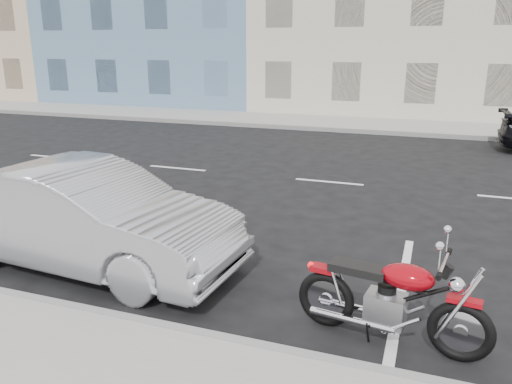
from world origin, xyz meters
TOP-DOWN VIEW (x-y plane):
  - ground at (0.00, 0.00)m, footprint 120.00×120.00m
  - sidewalk_far at (-5.00, 8.70)m, footprint 80.00×3.40m
  - curb_far at (-5.00, 7.00)m, footprint 80.00×0.12m
  - motorcycle at (0.67, -6.37)m, footprint 2.07×0.71m
  - sedan_silver at (-4.31, -5.72)m, footprint 4.62×1.88m

SIDE VIEW (x-z plane):
  - ground at x=0.00m, z-range 0.00..0.00m
  - sidewalk_far at x=-5.00m, z-range 0.00..0.15m
  - curb_far at x=-5.00m, z-range 0.00..0.16m
  - motorcycle at x=0.67m, z-range -0.05..1.00m
  - sedan_silver at x=-4.31m, z-range 0.00..1.49m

